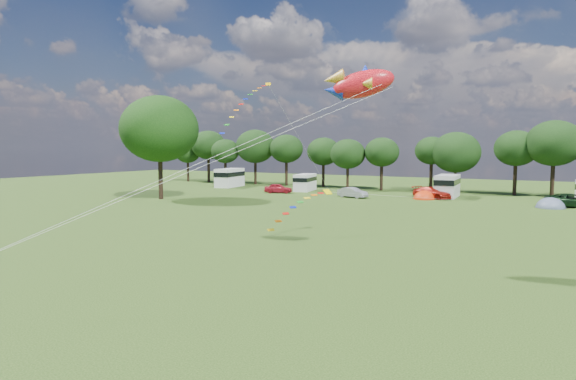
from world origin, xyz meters
The scene contains 15 objects.
ground_plane centered at (0.00, 0.00, 0.00)m, with size 180.00×180.00×0.00m, color black.
tree_line centered at (5.30, 54.99, 6.35)m, with size 102.98×10.98×10.27m.
big_tree centered at (-30.00, 28.00, 9.02)m, with size 10.00×10.00×13.28m.
car_a centered at (-20.86, 42.52, 0.69)m, with size 1.63×4.14×1.38m, color #B21C2B.
car_b centered at (-8.92, 41.69, 0.69)m, with size 1.45×3.88×1.37m, color gray.
car_c centered at (0.56, 45.73, 0.76)m, with size 2.14×5.09×1.53m, color maroon.
car_d centered at (16.36, 43.75, 0.77)m, with size 2.56×5.66×1.54m, color black.
campervan_a centered at (-33.74, 48.20, 1.66)m, with size 3.61×6.64×3.09m.
campervan_b centered at (-19.13, 47.73, 1.38)m, with size 3.07×5.55×2.58m.
campervan_c centered at (1.96, 48.39, 1.61)m, with size 2.84×6.21×3.00m.
tent_orange centered at (-0.15, 44.45, 0.02)m, with size 2.81×3.08×2.20m.
tent_greyblue centered at (14.24, 42.07, 0.02)m, with size 3.07×3.36×2.28m.
fish_kite centered at (4.86, 7.12, 10.11)m, with size 4.23×2.29×2.21m.
streamer_kite_a centered at (-14.75, 25.83, 11.81)m, with size 3.34×5.48×5.75m.
streamer_kite_c centered at (-1.81, 13.90, 2.49)m, with size 3.08×4.98×2.80m.
Camera 1 is at (14.55, -18.11, 6.64)m, focal length 30.00 mm.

